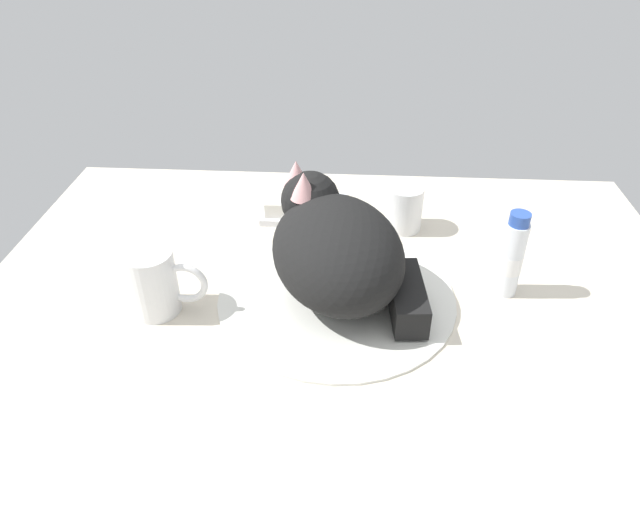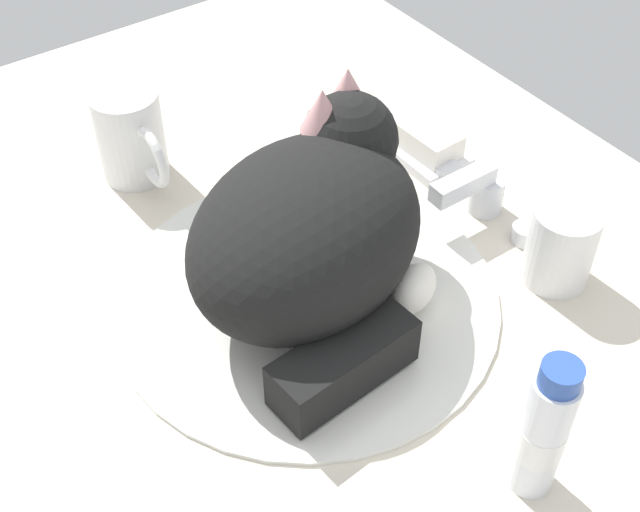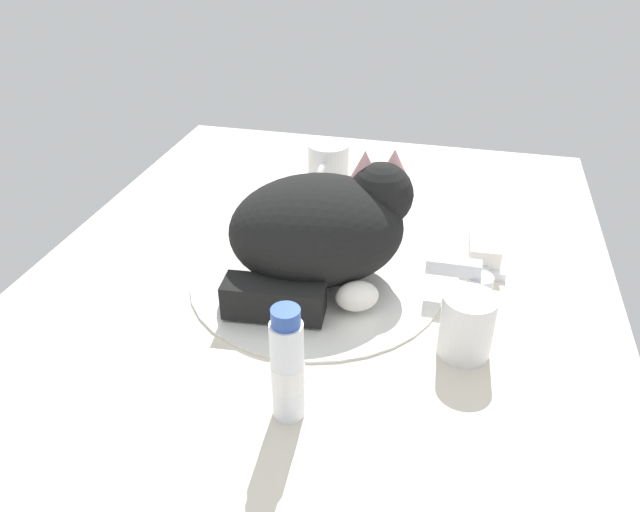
# 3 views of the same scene
# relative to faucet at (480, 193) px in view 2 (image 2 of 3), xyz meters

# --- Properties ---
(ground_plane) EXTENTS (1.10, 0.83, 0.03)m
(ground_plane) POSITION_rel_faucet_xyz_m (0.00, -0.21, -0.04)
(ground_plane) COLOR beige
(sink_basin) EXTENTS (0.35, 0.35, 0.01)m
(sink_basin) POSITION_rel_faucet_xyz_m (0.00, -0.21, -0.02)
(sink_basin) COLOR silver
(sink_basin) RESTS_ON ground_plane
(faucet) EXTENTS (0.14, 0.09, 0.06)m
(faucet) POSITION_rel_faucet_xyz_m (0.00, 0.00, 0.00)
(faucet) COLOR silver
(faucet) RESTS_ON ground_plane
(cat) EXTENTS (0.25, 0.29, 0.17)m
(cat) POSITION_rel_faucet_xyz_m (-0.00, -0.20, 0.06)
(cat) COLOR black
(cat) RESTS_ON sink_basin
(coffee_mug) EXTENTS (0.12, 0.07, 0.10)m
(coffee_mug) POSITION_rel_faucet_xyz_m (-0.26, -0.25, 0.02)
(coffee_mug) COLOR white
(coffee_mug) RESTS_ON ground_plane
(rinse_cup) EXTENTS (0.06, 0.06, 0.08)m
(rinse_cup) POSITION_rel_faucet_xyz_m (0.11, -0.00, 0.02)
(rinse_cup) COLOR white
(rinse_cup) RESTS_ON ground_plane
(soap_dish) EXTENTS (0.09, 0.06, 0.01)m
(soap_dish) POSITION_rel_faucet_xyz_m (-0.10, 0.02, -0.02)
(soap_dish) COLOR white
(soap_dish) RESTS_ON ground_plane
(soap_bar) EXTENTS (0.08, 0.05, 0.03)m
(soap_bar) POSITION_rel_faucet_xyz_m (-0.10, 0.02, 0.00)
(soap_bar) COLOR white
(soap_bar) RESTS_ON soap_dish
(toothpaste_bottle) EXTENTS (0.04, 0.04, 0.14)m
(toothpaste_bottle) POSITION_rel_faucet_xyz_m (0.25, -0.18, 0.04)
(toothpaste_bottle) COLOR white
(toothpaste_bottle) RESTS_ON ground_plane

